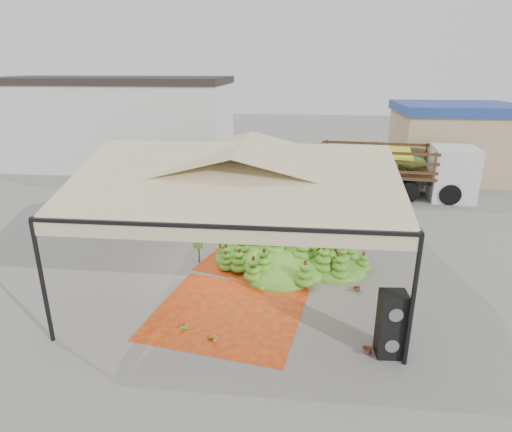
# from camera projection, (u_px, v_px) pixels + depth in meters

# --- Properties ---
(ground) EXTENTS (90.00, 90.00, 0.00)m
(ground) POSITION_uv_depth(u_px,v_px,m) (245.00, 271.00, 13.36)
(ground) COLOR slate
(ground) RESTS_ON ground
(canopy_tent) EXTENTS (8.10, 8.10, 4.00)m
(canopy_tent) POSITION_uv_depth(u_px,v_px,m) (244.00, 167.00, 12.26)
(canopy_tent) COLOR black
(canopy_tent) RESTS_ON ground
(building_white) EXTENTS (14.30, 6.30, 5.40)m
(building_white) POSITION_uv_depth(u_px,v_px,m) (114.00, 122.00, 26.57)
(building_white) COLOR silver
(building_white) RESTS_ON ground
(building_tan) EXTENTS (6.30, 5.30, 4.10)m
(building_tan) POSITION_uv_depth(u_px,v_px,m) (452.00, 141.00, 23.86)
(building_tan) COLOR tan
(building_tan) RESTS_ON ground
(tarp_left) EXTENTS (4.27, 4.12, 0.01)m
(tarp_left) POSITION_uv_depth(u_px,v_px,m) (228.00, 313.00, 11.08)
(tarp_left) COLOR orange
(tarp_left) RESTS_ON ground
(tarp_right) EXTENTS (4.69, 4.82, 0.01)m
(tarp_right) POSITION_uv_depth(u_px,v_px,m) (269.00, 255.00, 14.44)
(tarp_right) COLOR red
(tarp_right) RESTS_ON ground
(banana_heap) EXTENTS (5.83, 5.11, 1.10)m
(banana_heap) POSITION_uv_depth(u_px,v_px,m) (292.00, 249.00, 13.56)
(banana_heap) COLOR #3E861B
(banana_heap) RESTS_ON ground
(hand_yellow_a) EXTENTS (0.52, 0.44, 0.22)m
(hand_yellow_a) POSITION_uv_depth(u_px,v_px,m) (259.00, 286.00, 12.21)
(hand_yellow_a) COLOR gold
(hand_yellow_a) RESTS_ON ground
(hand_yellow_b) EXTENTS (0.54, 0.53, 0.19)m
(hand_yellow_b) POSITION_uv_depth(u_px,v_px,m) (210.00, 339.00, 9.89)
(hand_yellow_b) COLOR #B08423
(hand_yellow_b) RESTS_ON ground
(hand_red_a) EXTENTS (0.51, 0.43, 0.22)m
(hand_red_a) POSITION_uv_depth(u_px,v_px,m) (354.00, 287.00, 12.15)
(hand_red_a) COLOR #5B3015
(hand_red_a) RESTS_ON ground
(hand_red_b) EXTENTS (0.51, 0.42, 0.22)m
(hand_red_b) POSITION_uv_depth(u_px,v_px,m) (363.00, 348.00, 9.54)
(hand_red_b) COLOR #521812
(hand_red_b) RESTS_ON ground
(hand_green) EXTENTS (0.45, 0.39, 0.18)m
(hand_green) POSITION_uv_depth(u_px,v_px,m) (182.00, 325.00, 10.44)
(hand_green) COLOR #4A7618
(hand_green) RESTS_ON ground
(hanging_bunches) EXTENTS (1.74, 0.24, 0.20)m
(hanging_bunches) POSITION_uv_depth(u_px,v_px,m) (326.00, 208.00, 10.96)
(hanging_bunches) COLOR #367217
(hanging_bunches) RESTS_ON ground
(speaker_stack) EXTENTS (0.59, 0.52, 1.54)m
(speaker_stack) POSITION_uv_depth(u_px,v_px,m) (391.00, 324.00, 9.27)
(speaker_stack) COLOR black
(speaker_stack) RESTS_ON ground
(banana_leaves) EXTENTS (0.96, 1.36, 3.70)m
(banana_leaves) POSITION_uv_depth(u_px,v_px,m) (211.00, 257.00, 14.35)
(banana_leaves) COLOR #36731E
(banana_leaves) RESTS_ON ground
(vendor) EXTENTS (0.62, 0.51, 1.47)m
(vendor) POSITION_uv_depth(u_px,v_px,m) (306.00, 205.00, 17.31)
(vendor) COLOR gray
(vendor) RESTS_ON ground
(truck_left) EXTENTS (6.64, 3.40, 2.17)m
(truck_left) POSITION_uv_depth(u_px,v_px,m) (220.00, 172.00, 20.03)
(truck_left) COLOR #482D18
(truck_left) RESTS_ON ground
(truck_right) EXTENTS (7.40, 3.18, 2.47)m
(truck_right) POSITION_uv_depth(u_px,v_px,m) (402.00, 165.00, 20.62)
(truck_right) COLOR #4D3019
(truck_right) RESTS_ON ground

